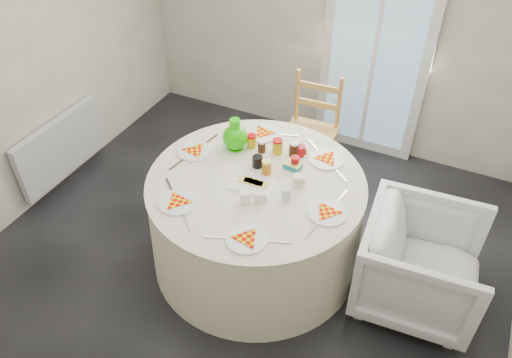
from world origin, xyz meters
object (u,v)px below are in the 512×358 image
at_px(radiator, 61,147).
at_px(wooden_chair, 309,136).
at_px(table, 256,222).
at_px(armchair, 422,263).
at_px(green_pitcher, 235,139).

height_order(radiator, wooden_chair, wooden_chair).
relative_size(table, armchair, 1.96).
distance_m(wooden_chair, armchair, 1.58).
bearing_deg(armchair, wooden_chair, 47.14).
bearing_deg(wooden_chair, table, -93.41).
distance_m(armchair, green_pitcher, 1.62).
height_order(wooden_chair, green_pitcher, green_pitcher).
xyz_separation_m(armchair, green_pitcher, (-1.54, 0.16, 0.48)).
bearing_deg(wooden_chair, armchair, -42.17).
bearing_deg(table, wooden_chair, 90.00).
bearing_deg(green_pitcher, wooden_chair, 68.29).
bearing_deg(table, radiator, 177.72).
relative_size(wooden_chair, armchair, 1.23).
xyz_separation_m(wooden_chair, armchair, (1.23, -0.99, -0.08)).
distance_m(radiator, table, 2.01).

